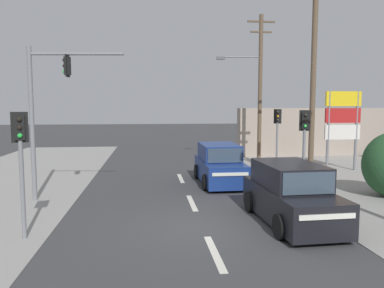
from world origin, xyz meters
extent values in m
plane|color=#3A3A3D|center=(0.00, 0.00, 0.00)|extent=(140.00, 140.00, 0.00)
cube|color=silver|center=(0.00, -2.00, 0.00)|extent=(0.20, 2.40, 0.01)
cube|color=silver|center=(0.00, 3.00, 0.00)|extent=(0.20, 2.40, 0.01)
cube|color=silver|center=(0.00, 8.00, 0.00)|extent=(0.20, 2.40, 0.01)
cylinder|color=brown|center=(6.21, 6.22, 4.93)|extent=(0.26, 0.26, 9.87)
cylinder|color=brown|center=(5.64, 12.91, 4.79)|extent=(0.26, 0.26, 9.59)
cube|color=brown|center=(5.64, 12.91, 9.14)|extent=(1.80, 0.12, 0.11)
cube|color=brown|center=(5.64, 12.91, 8.49)|extent=(1.40, 0.12, 0.10)
cylinder|color=slate|center=(4.35, 13.07, 6.90)|extent=(2.59, 0.40, 0.09)
cube|color=#595B60|center=(3.06, 13.22, 6.83)|extent=(0.59, 0.34, 0.18)
cylinder|color=slate|center=(-6.12, 4.07, 3.00)|extent=(0.18, 0.18, 6.00)
cylinder|color=slate|center=(-4.33, 3.87, 5.70)|extent=(3.59, 0.50, 0.11)
cube|color=black|center=(-4.68, 3.91, 5.25)|extent=(0.23, 0.28, 0.68)
cube|color=black|center=(-4.68, 3.91, 5.25)|extent=(0.09, 0.44, 0.84)
sphere|color=black|center=(-4.80, 3.92, 5.47)|extent=(0.13, 0.13, 0.13)
sphere|color=black|center=(-4.80, 3.92, 5.25)|extent=(0.13, 0.13, 0.13)
sphere|color=green|center=(-4.80, 3.92, 5.03)|extent=(0.13, 0.13, 0.13)
cylinder|color=slate|center=(4.68, 3.51, 1.40)|extent=(0.12, 0.12, 2.80)
cube|color=black|center=(4.68, 3.51, 3.14)|extent=(0.30, 0.25, 0.68)
cube|color=black|center=(4.68, 3.51, 3.14)|extent=(0.44, 0.14, 0.84)
sphere|color=black|center=(4.65, 3.39, 3.36)|extent=(0.13, 0.13, 0.13)
sphere|color=black|center=(4.65, 3.39, 3.14)|extent=(0.13, 0.13, 0.13)
sphere|color=green|center=(4.65, 3.39, 2.92)|extent=(0.13, 0.13, 0.13)
cylinder|color=slate|center=(-5.12, -0.40, 1.40)|extent=(0.12, 0.12, 2.80)
cube|color=black|center=(-5.12, -0.40, 3.14)|extent=(0.31, 0.27, 0.68)
cube|color=black|center=(-5.12, -0.40, 3.14)|extent=(0.43, 0.16, 0.84)
sphere|color=black|center=(-5.09, -0.51, 3.36)|extent=(0.13, 0.13, 0.13)
sphere|color=black|center=(-5.09, -0.51, 3.14)|extent=(0.13, 0.13, 0.13)
sphere|color=green|center=(-5.09, -0.51, 2.92)|extent=(0.13, 0.13, 0.13)
cylinder|color=slate|center=(5.88, 10.11, 1.40)|extent=(0.12, 0.12, 2.80)
cube|color=black|center=(5.88, 10.11, 3.14)|extent=(0.29, 0.25, 0.68)
cube|color=black|center=(5.88, 10.11, 3.14)|extent=(0.44, 0.13, 0.84)
sphere|color=black|center=(5.85, 10.00, 3.36)|extent=(0.13, 0.13, 0.13)
sphere|color=orange|center=(5.85, 10.00, 3.14)|extent=(0.13, 0.13, 0.13)
sphere|color=black|center=(5.85, 10.00, 2.92)|extent=(0.13, 0.13, 0.13)
cylinder|color=slate|center=(8.57, 9.23, 2.30)|extent=(0.16, 0.16, 4.60)
cylinder|color=slate|center=(10.27, 9.23, 2.30)|extent=(0.16, 0.16, 4.60)
cube|color=yellow|center=(9.42, 9.23, 4.15)|extent=(2.10, 0.14, 0.84)
cube|color=red|center=(9.42, 9.23, 3.20)|extent=(2.10, 0.14, 0.84)
cube|color=silver|center=(9.42, 9.23, 2.25)|extent=(2.10, 0.14, 0.84)
cube|color=#A39384|center=(11.00, 16.00, 1.80)|extent=(12.00, 1.00, 3.60)
cube|color=navy|center=(1.76, 6.50, 0.64)|extent=(1.87, 4.51, 1.00)
cube|color=navy|center=(1.76, 6.70, 1.52)|extent=(1.74, 2.71, 0.76)
cube|color=#384756|center=(1.77, 5.33, 1.52)|extent=(1.58, 0.07, 0.65)
cube|color=#384756|center=(1.75, 8.07, 1.52)|extent=(1.55, 0.07, 0.61)
cube|color=white|center=(1.78, 4.23, 0.86)|extent=(1.56, 0.05, 0.14)
cylinder|color=black|center=(2.69, 5.12, 0.36)|extent=(0.23, 0.72, 0.72)
cylinder|color=black|center=(0.85, 5.10, 0.36)|extent=(0.23, 0.72, 0.72)
cylinder|color=black|center=(2.67, 7.91, 0.36)|extent=(0.23, 0.72, 0.72)
cylinder|color=black|center=(0.83, 7.89, 0.36)|extent=(0.23, 0.72, 0.72)
cube|color=black|center=(2.87, 0.20, 0.64)|extent=(1.99, 4.56, 1.00)
cube|color=black|center=(2.86, 0.40, 1.52)|extent=(1.81, 2.76, 0.76)
cube|color=#384756|center=(2.91, -0.97, 1.52)|extent=(1.58, 0.11, 0.65)
cube|color=#384756|center=(2.81, 1.77, 1.52)|extent=(1.55, 0.11, 0.61)
cube|color=white|center=(2.94, -2.07, 0.86)|extent=(1.56, 0.09, 0.14)
cylinder|color=black|center=(3.83, -1.16, 0.36)|extent=(0.24, 0.73, 0.72)
cylinder|color=black|center=(1.99, -1.23, 0.36)|extent=(0.24, 0.73, 0.72)
cylinder|color=black|center=(3.74, 1.62, 0.36)|extent=(0.24, 0.73, 0.72)
cylinder|color=black|center=(1.90, 1.56, 0.36)|extent=(0.24, 0.73, 0.72)
camera|label=1|loc=(-1.64, -11.04, 3.70)|focal=35.00mm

